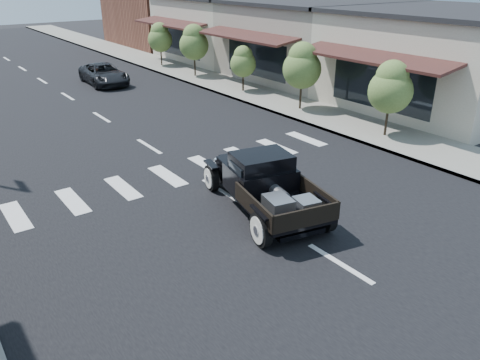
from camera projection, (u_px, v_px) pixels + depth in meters
ground at (260, 215)px, 13.22m from camera, size 120.00×120.00×0.00m
road at (80, 104)px, 24.25m from camera, size 14.00×80.00×0.02m
road_markings at (119, 128)px, 20.57m from camera, size 12.00×60.00×0.06m
sidewalk_right at (216, 82)px, 28.82m from camera, size 3.00×80.00×0.15m
storefront_near at (446, 60)px, 23.35m from camera, size 10.00×9.00×4.50m
storefront_mid at (317, 41)px, 29.97m from camera, size 10.00×9.00×4.50m
storefront_far at (235, 28)px, 36.59m from camera, size 10.00×9.00×4.50m
far_building_right at (177, 4)px, 43.71m from camera, size 11.00×10.00×7.00m
small_tree_a at (389, 100)px, 18.66m from camera, size 1.76×1.76×2.93m
small_tree_b at (302, 77)px, 22.37m from camera, size 1.84×1.84×3.07m
small_tree_c at (243, 69)px, 25.96m from camera, size 1.43×1.43×2.38m
small_tree_d at (194, 51)px, 29.64m from camera, size 1.84×1.84×3.07m
small_tree_e at (160, 45)px, 33.09m from camera, size 1.70×1.70×2.83m
hotrod_pickup at (265, 183)px, 13.17m from camera, size 3.27×5.25×1.69m
second_car at (104, 74)px, 28.30m from camera, size 2.26×4.50×1.22m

